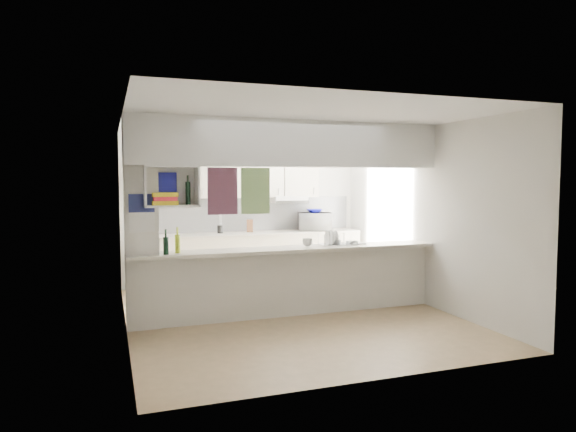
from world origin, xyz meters
name	(u,v)px	position (x,y,z in m)	size (l,w,h in m)	color
floor	(289,315)	(0.00, 0.00, 0.00)	(4.80, 4.80, 0.00)	#927855
ceiling	(289,121)	(0.00, 0.00, 2.60)	(4.80, 4.80, 0.00)	white
wall_back	(244,210)	(0.00, 2.40, 1.30)	(4.20, 4.20, 0.00)	silver
wall_left	(124,224)	(-2.10, 0.00, 1.30)	(4.80, 4.80, 0.00)	silver
wall_right	(423,216)	(2.10, 0.00, 1.30)	(4.80, 4.80, 0.00)	silver
servery_partition	(277,193)	(-0.17, 0.00, 1.66)	(4.20, 0.50, 2.60)	silver
cubby_shelf	(170,189)	(-1.57, -0.06, 1.71)	(0.65, 0.35, 0.50)	white
kitchen_run	(257,237)	(0.16, 2.14, 0.83)	(3.60, 0.63, 2.24)	silver
microwave	(315,221)	(1.24, 2.08, 1.08)	(0.58, 0.39, 0.32)	white
bowl	(314,211)	(1.21, 2.04, 1.27)	(0.26, 0.26, 0.06)	#0C0D84
dish_rack	(334,239)	(0.69, 0.06, 1.01)	(0.42, 0.33, 0.22)	silver
cup	(307,242)	(0.25, -0.05, 0.99)	(0.13, 0.13, 0.11)	white
wine_bottles	(172,244)	(-1.55, -0.06, 1.04)	(0.22, 0.15, 0.32)	black
plastic_tubs	(343,242)	(0.82, 0.04, 0.95)	(0.49, 0.22, 0.07)	silver
utensil_jar	(220,229)	(-0.48, 2.15, 0.99)	(0.10, 0.10, 0.14)	black
knife_block	(250,226)	(0.05, 2.18, 1.03)	(0.11, 0.09, 0.22)	brown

